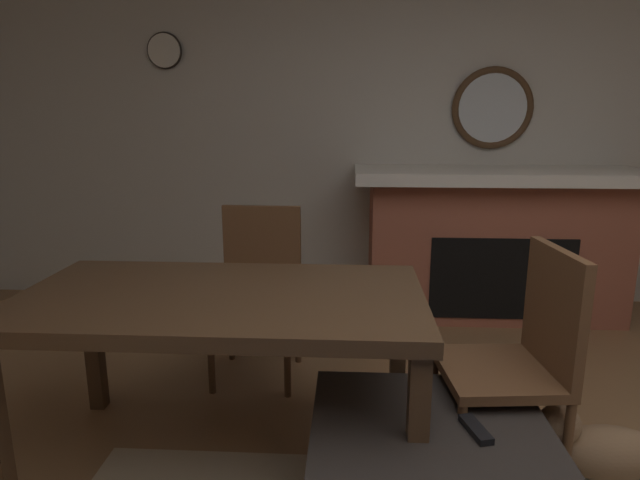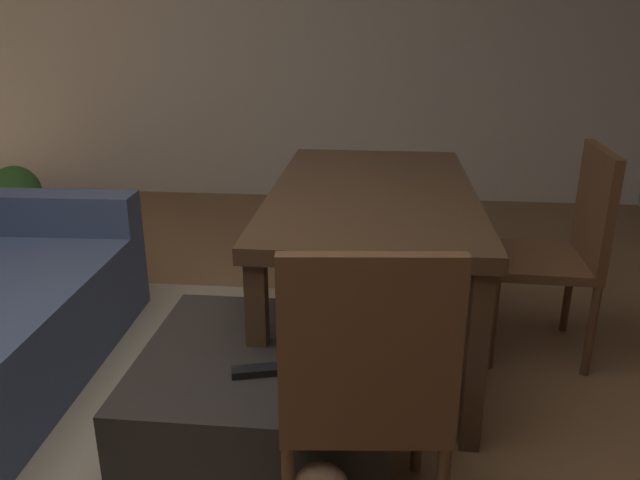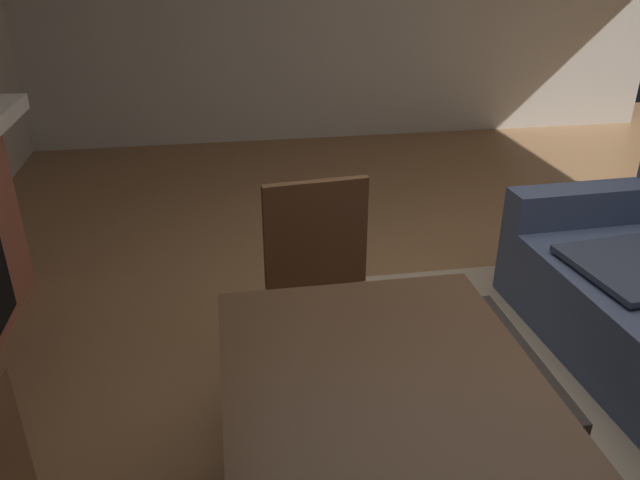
{
  "view_description": "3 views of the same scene",
  "coord_description": "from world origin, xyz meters",
  "px_view_note": "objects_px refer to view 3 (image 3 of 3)",
  "views": [
    {
      "loc": [
        0.75,
        1.13,
        1.42
      ],
      "look_at": [
        0.87,
        -0.85,
        0.95
      ],
      "focal_mm": 29.86,
      "sensor_mm": 36.0,
      "label": 1
    },
    {
      "loc": [
        -1.34,
        -0.87,
        1.43
      ],
      "look_at": [
        0.73,
        -0.66,
        0.68
      ],
      "focal_mm": 34.77,
      "sensor_mm": 36.0,
      "label": 2
    },
    {
      "loc": [
        2.28,
        -1.22,
        1.81
      ],
      "look_at": [
        0.38,
        -0.91,
        0.87
      ],
      "focal_mm": 34.99,
      "sensor_mm": 36.0,
      "label": 3
    }
  ],
  "objects_px": {
    "ottoman_coffee_table": "(427,400)",
    "dining_table": "(411,480)",
    "small_dog": "(335,314)",
    "tv_remote": "(419,337)",
    "dining_chair_west": "(323,282)"
  },
  "relations": [
    {
      "from": "dining_table",
      "to": "dining_chair_west",
      "type": "relative_size",
      "value": 1.71
    },
    {
      "from": "ottoman_coffee_table",
      "to": "small_dog",
      "type": "bearing_deg",
      "value": -160.89
    },
    {
      "from": "tv_remote",
      "to": "dining_chair_west",
      "type": "relative_size",
      "value": 0.17
    },
    {
      "from": "ottoman_coffee_table",
      "to": "tv_remote",
      "type": "bearing_deg",
      "value": -179.69
    },
    {
      "from": "ottoman_coffee_table",
      "to": "tv_remote",
      "type": "height_order",
      "value": "tv_remote"
    },
    {
      "from": "dining_chair_west",
      "to": "dining_table",
      "type": "bearing_deg",
      "value": 0.42
    },
    {
      "from": "tv_remote",
      "to": "small_dog",
      "type": "distance_m",
      "value": 0.62
    },
    {
      "from": "tv_remote",
      "to": "small_dog",
      "type": "relative_size",
      "value": 0.33
    },
    {
      "from": "ottoman_coffee_table",
      "to": "dining_chair_west",
      "type": "bearing_deg",
      "value": -139.0
    },
    {
      "from": "ottoman_coffee_table",
      "to": "dining_table",
      "type": "distance_m",
      "value": 0.98
    },
    {
      "from": "ottoman_coffee_table",
      "to": "dining_chair_west",
      "type": "height_order",
      "value": "dining_chair_west"
    },
    {
      "from": "dining_table",
      "to": "small_dog",
      "type": "distance_m",
      "value": 1.55
    },
    {
      "from": "tv_remote",
      "to": "dining_table",
      "type": "xyz_separation_m",
      "value": [
        0.94,
        -0.33,
        0.27
      ]
    },
    {
      "from": "dining_table",
      "to": "small_dog",
      "type": "bearing_deg",
      "value": 176.14
    },
    {
      "from": "ottoman_coffee_table",
      "to": "dining_chair_west",
      "type": "xyz_separation_m",
      "value": [
        -0.4,
        -0.34,
        0.34
      ]
    }
  ]
}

